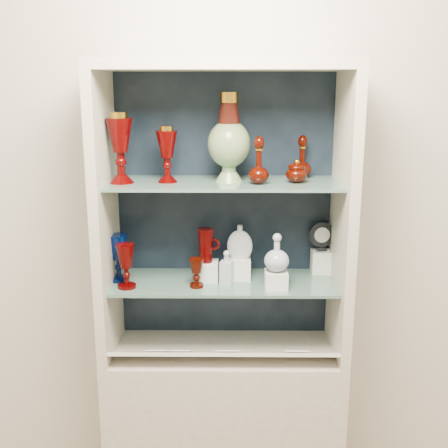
{
  "coord_description": "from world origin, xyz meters",
  "views": [
    {
      "loc": [
        0.02,
        -0.67,
        1.85
      ],
      "look_at": [
        0.0,
        1.53,
        1.3
      ],
      "focal_mm": 45.0,
      "sensor_mm": 36.0,
      "label": 1
    }
  ],
  "objects_px": {
    "cobalt_goblet": "(118,258)",
    "flat_flask": "(240,241)",
    "ruby_decanter_a": "(259,157)",
    "lidded_bowl": "(296,171)",
    "clear_round_decanter": "(277,253)",
    "cameo_medallion": "(322,236)",
    "ruby_goblet_tall": "(126,266)",
    "ruby_goblet_small": "(196,273)",
    "clear_square_bottle": "(227,267)",
    "ruby_pitcher": "(206,245)",
    "ruby_decanter_b": "(302,155)",
    "pedestal_lamp_right": "(120,148)",
    "enamel_urn": "(229,138)",
    "pedestal_lamp_left": "(167,154)"
  },
  "relations": [
    {
      "from": "cobalt_goblet",
      "to": "ruby_goblet_tall",
      "type": "distance_m",
      "value": 0.1
    },
    {
      "from": "cobalt_goblet",
      "to": "clear_round_decanter",
      "type": "height_order",
      "value": "clear_round_decanter"
    },
    {
      "from": "ruby_goblet_small",
      "to": "flat_flask",
      "type": "height_order",
      "value": "flat_flask"
    },
    {
      "from": "pedestal_lamp_right",
      "to": "ruby_decanter_b",
      "type": "xyz_separation_m",
      "value": [
        0.73,
        0.13,
        -0.04
      ]
    },
    {
      "from": "ruby_decanter_a",
      "to": "lidded_bowl",
      "type": "relative_size",
      "value": 2.18
    },
    {
      "from": "clear_round_decanter",
      "to": "enamel_urn",
      "type": "bearing_deg",
      "value": 154.63
    },
    {
      "from": "ruby_pitcher",
      "to": "cobalt_goblet",
      "type": "bearing_deg",
      "value": -166.02
    },
    {
      "from": "ruby_goblet_tall",
      "to": "flat_flask",
      "type": "xyz_separation_m",
      "value": [
        0.46,
        0.11,
        0.07
      ]
    },
    {
      "from": "ruby_decanter_a",
      "to": "ruby_pitcher",
      "type": "distance_m",
      "value": 0.43
    },
    {
      "from": "ruby_goblet_small",
      "to": "ruby_pitcher",
      "type": "height_order",
      "value": "ruby_pitcher"
    },
    {
      "from": "clear_round_decanter",
      "to": "cameo_medallion",
      "type": "height_order",
      "value": "cameo_medallion"
    },
    {
      "from": "ruby_decanter_b",
      "to": "ruby_goblet_small",
      "type": "xyz_separation_m",
      "value": [
        -0.43,
        -0.17,
        -0.45
      ]
    },
    {
      "from": "pedestal_lamp_left",
      "to": "enamel_urn",
      "type": "height_order",
      "value": "enamel_urn"
    },
    {
      "from": "enamel_urn",
      "to": "cameo_medallion",
      "type": "relative_size",
      "value": 2.67
    },
    {
      "from": "ruby_goblet_small",
      "to": "clear_round_decanter",
      "type": "xyz_separation_m",
      "value": [
        0.32,
        -0.01,
        0.09
      ]
    },
    {
      "from": "ruby_decanter_a",
      "to": "clear_round_decanter",
      "type": "relative_size",
      "value": 1.39
    },
    {
      "from": "ruby_decanter_a",
      "to": "ruby_decanter_b",
      "type": "relative_size",
      "value": 1.11
    },
    {
      "from": "enamel_urn",
      "to": "clear_round_decanter",
      "type": "relative_size",
      "value": 2.33
    },
    {
      "from": "cobalt_goblet",
      "to": "flat_flask",
      "type": "distance_m",
      "value": 0.51
    },
    {
      "from": "pedestal_lamp_left",
      "to": "clear_round_decanter",
      "type": "bearing_deg",
      "value": -9.36
    },
    {
      "from": "flat_flask",
      "to": "ruby_pitcher",
      "type": "bearing_deg",
      "value": -166.79
    },
    {
      "from": "ruby_decanter_b",
      "to": "ruby_goblet_tall",
      "type": "distance_m",
      "value": 0.85
    },
    {
      "from": "pedestal_lamp_right",
      "to": "ruby_decanter_a",
      "type": "height_order",
      "value": "pedestal_lamp_right"
    },
    {
      "from": "clear_round_decanter",
      "to": "ruby_pitcher",
      "type": "bearing_deg",
      "value": 162.68
    },
    {
      "from": "cameo_medallion",
      "to": "ruby_pitcher",
      "type": "bearing_deg",
      "value": -173.99
    },
    {
      "from": "ruby_goblet_tall",
      "to": "ruby_goblet_small",
      "type": "xyz_separation_m",
      "value": [
        0.28,
        0.01,
        -0.03
      ]
    },
    {
      "from": "ruby_goblet_small",
      "to": "flat_flask",
      "type": "relative_size",
      "value": 0.8
    },
    {
      "from": "pedestal_lamp_left",
      "to": "ruby_pitcher",
      "type": "bearing_deg",
      "value": 6.57
    },
    {
      "from": "lidded_bowl",
      "to": "cameo_medallion",
      "type": "relative_size",
      "value": 0.73
    },
    {
      "from": "ruby_decanter_b",
      "to": "cameo_medallion",
      "type": "height_order",
      "value": "ruby_decanter_b"
    },
    {
      "from": "cobalt_goblet",
      "to": "ruby_pitcher",
      "type": "bearing_deg",
      "value": 0.77
    },
    {
      "from": "pedestal_lamp_right",
      "to": "clear_round_decanter",
      "type": "height_order",
      "value": "pedestal_lamp_right"
    },
    {
      "from": "enamel_urn",
      "to": "ruby_pitcher",
      "type": "xyz_separation_m",
      "value": [
        -0.09,
        -0.0,
        -0.44
      ]
    },
    {
      "from": "pedestal_lamp_right",
      "to": "cameo_medallion",
      "type": "distance_m",
      "value": 0.92
    },
    {
      "from": "ruby_goblet_small",
      "to": "flat_flask",
      "type": "xyz_separation_m",
      "value": [
        0.18,
        0.1,
        0.1
      ]
    },
    {
      "from": "lidded_bowl",
      "to": "clear_round_decanter",
      "type": "xyz_separation_m",
      "value": [
        -0.08,
        -0.06,
        -0.32
      ]
    },
    {
      "from": "ruby_goblet_tall",
      "to": "ruby_pitcher",
      "type": "relative_size",
      "value": 1.27
    },
    {
      "from": "ruby_decanter_b",
      "to": "cameo_medallion",
      "type": "bearing_deg",
      "value": 4.94
    },
    {
      "from": "ruby_decanter_a",
      "to": "lidded_bowl",
      "type": "distance_m",
      "value": 0.16
    },
    {
      "from": "pedestal_lamp_left",
      "to": "ruby_goblet_small",
      "type": "relative_size",
      "value": 1.86
    },
    {
      "from": "flat_flask",
      "to": "pedestal_lamp_left",
      "type": "bearing_deg",
      "value": -167.27
    },
    {
      "from": "flat_flask",
      "to": "lidded_bowl",
      "type": "bearing_deg",
      "value": -5.9
    },
    {
      "from": "ruby_decanter_a",
      "to": "ruby_goblet_tall",
      "type": "bearing_deg",
      "value": -176.39
    },
    {
      "from": "ruby_decanter_b",
      "to": "flat_flask",
      "type": "xyz_separation_m",
      "value": [
        -0.26,
        -0.07,
        -0.35
      ]
    },
    {
      "from": "pedestal_lamp_right",
      "to": "ruby_decanter_a",
      "type": "relative_size",
      "value": 1.32
    },
    {
      "from": "enamel_urn",
      "to": "lidded_bowl",
      "type": "xyz_separation_m",
      "value": [
        0.27,
        -0.03,
        -0.13
      ]
    },
    {
      "from": "ruby_decanter_a",
      "to": "cameo_medallion",
      "type": "xyz_separation_m",
      "value": [
        0.28,
        0.16,
        -0.36
      ]
    },
    {
      "from": "flat_flask",
      "to": "clear_round_decanter",
      "type": "height_order",
      "value": "flat_flask"
    },
    {
      "from": "ruby_decanter_a",
      "to": "clear_square_bottle",
      "type": "relative_size",
      "value": 1.45
    },
    {
      "from": "ruby_goblet_tall",
      "to": "clear_round_decanter",
      "type": "xyz_separation_m",
      "value": [
        0.6,
        0.0,
        0.05
      ]
    }
  ]
}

